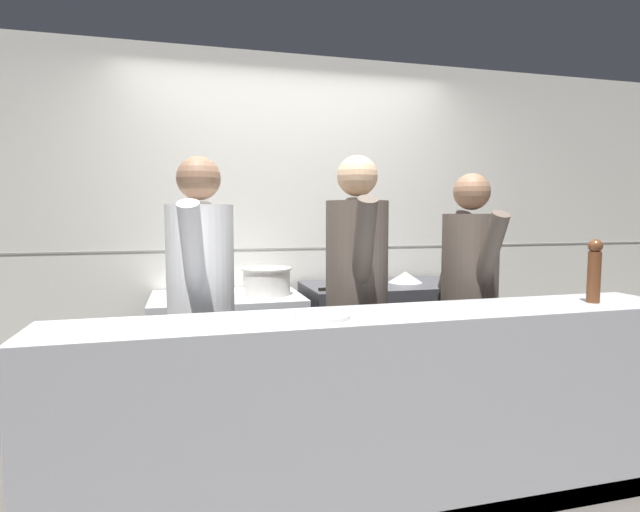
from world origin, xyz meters
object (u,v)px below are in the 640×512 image
chefs_knife (339,288)px  chef_sous (357,292)px  mixing_bowl_steel (405,277)px  plated_dish_main (322,316)px  stock_pot (191,282)px  chef_head_cook (201,302)px  sauce_pot (267,280)px  chef_line (469,295)px  oven_range (228,358)px  pepper_mill (594,270)px

chefs_knife → chef_sous: size_ratio=0.21×
mixing_bowl_steel → chef_sous: (-0.64, -0.72, 0.03)m
chefs_knife → plated_dish_main: bearing=-110.5°
stock_pot → chefs_knife: size_ratio=0.75×
mixing_bowl_steel → chef_head_cook: size_ratio=0.15×
plated_dish_main → chef_sous: 0.69m
sauce_pot → chef_line: (1.14, -0.65, -0.05)m
oven_range → sauce_pot: size_ratio=2.95×
chef_sous → chef_line: 0.72m
stock_pot → chef_sous: 1.13m
plated_dish_main → chef_head_cook: (-0.50, 0.58, -0.01)m
stock_pot → plated_dish_main: (0.55, -1.26, -0.00)m
stock_pot → plated_dish_main: stock_pot is taller
mixing_bowl_steel → chef_sous: chef_sous is taller
mixing_bowl_steel → chef_head_cook: (-1.50, -0.73, 0.01)m
plated_dish_main → oven_range: bearing=104.1°
stock_pot → mixing_bowl_steel: 1.55m
sauce_pot → plated_dish_main: size_ratio=1.37×
pepper_mill → chef_sous: bearing=152.0°
pepper_mill → oven_range: bearing=144.5°
pepper_mill → plated_dish_main: bearing=-179.6°
chefs_knife → chef_line: size_ratio=0.23×
chef_sous → pepper_mill: bearing=-18.3°
oven_range → mixing_bowl_steel: mixing_bowl_steel is taller
sauce_pot → plated_dish_main: (0.05, -1.22, -0.00)m
chefs_knife → chef_line: (0.66, -0.55, 0.01)m
sauce_pot → chef_line: 1.31m
pepper_mill → chef_sous: (-1.09, 0.58, -0.16)m
oven_range → chef_sous: size_ratio=0.57×
oven_range → pepper_mill: bearing=-35.5°
sauce_pot → chef_head_cook: (-0.45, -0.64, -0.02)m
pepper_mill → chef_head_cook: chef_head_cook is taller
chef_head_cook → pepper_mill: bearing=-6.0°
chef_sous → stock_pot: bearing=153.3°
oven_range → chefs_knife: 0.89m
mixing_bowl_steel → chef_head_cook: bearing=-154.0°
chef_sous → chef_line: size_ratio=1.05×
chef_head_cook → chef_sous: 0.87m
pepper_mill → mixing_bowl_steel: bearing=109.1°
chef_sous → chef_head_cook: bearing=-169.6°
sauce_pot → chefs_knife: (0.47, -0.10, -0.06)m
chef_head_cook → chef_line: size_ratio=1.03×
stock_pot → chef_sous: bearing=-36.5°
mixing_bowl_steel → chef_sous: bearing=-131.3°
oven_range → sauce_pot: (0.26, -0.05, 0.53)m
mixing_bowl_steel → plated_dish_main: mixing_bowl_steel is taller
oven_range → pepper_mill: pepper_mill is taller
oven_range → sauce_pot: 0.60m
pepper_mill → chef_head_cook: size_ratio=0.19×
chef_line → oven_range: bearing=155.7°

